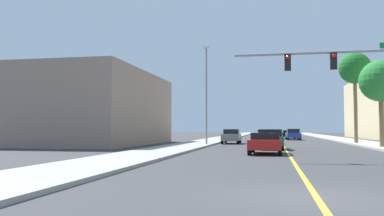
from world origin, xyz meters
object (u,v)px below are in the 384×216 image
(street_lamp, at_px, (206,90))
(traffic_signal_mast, at_px, (368,72))
(car_blue, at_px, (293,134))
(car_green, at_px, (271,139))
(palm_mid, at_px, (381,81))
(car_gray, at_px, (232,136))
(car_black, at_px, (289,134))
(palm_far, at_px, (355,69))
(car_silver, at_px, (266,137))
(car_red, at_px, (266,143))

(street_lamp, bearing_deg, traffic_signal_mast, -55.06)
(street_lamp, height_order, car_blue, street_lamp)
(car_blue, bearing_deg, car_green, -98.76)
(palm_mid, relative_size, car_gray, 1.54)
(car_black, relative_size, car_green, 1.03)
(palm_mid, height_order, car_gray, palm_mid)
(palm_far, xyz_separation_m, car_gray, (-12.34, -0.88, -6.76))
(car_gray, distance_m, car_green, 11.30)
(traffic_signal_mast, bearing_deg, car_gray, 113.26)
(street_lamp, height_order, car_silver, street_lamp)
(car_red, bearing_deg, car_green, 88.32)
(car_silver, height_order, car_red, car_silver)
(palm_far, bearing_deg, palm_mid, -88.29)
(car_black, distance_m, car_silver, 23.48)
(car_black, bearing_deg, car_blue, -86.43)
(street_lamp, relative_size, palm_far, 0.99)
(traffic_signal_mast, xyz_separation_m, car_blue, (-1.83, 34.91, -3.61))
(car_gray, distance_m, car_red, 16.52)
(street_lamp, height_order, car_red, street_lamp)
(car_silver, bearing_deg, traffic_signal_mast, -76.27)
(car_black, xyz_separation_m, car_gray, (-6.59, -20.40, 0.08))
(traffic_signal_mast, distance_m, car_red, 7.58)
(car_red, relative_size, car_green, 1.05)
(car_red, height_order, car_green, car_green)
(car_black, height_order, car_gray, car_gray)
(car_black, distance_m, car_gray, 21.44)
(car_green, bearing_deg, palm_far, 53.85)
(palm_mid, xyz_separation_m, car_gray, (-12.59, 7.57, -4.53))
(traffic_signal_mast, relative_size, palm_far, 1.07)
(car_blue, bearing_deg, street_lamp, -115.74)
(palm_mid, distance_m, car_silver, 11.12)
(street_lamp, xyz_separation_m, car_gray, (1.76, 5.32, -4.31))
(car_black, bearing_deg, palm_far, -73.35)
(palm_far, bearing_deg, car_green, -126.06)
(palm_far, bearing_deg, car_red, -116.96)
(car_gray, height_order, car_green, car_green)
(car_silver, relative_size, car_red, 0.98)
(car_silver, bearing_deg, car_black, 79.89)
(car_blue, height_order, car_green, car_green)
(car_gray, bearing_deg, palm_mid, 148.52)
(car_black, bearing_deg, palm_mid, -77.64)
(car_blue, relative_size, car_black, 1.07)
(car_blue, height_order, car_red, car_blue)
(palm_far, xyz_separation_m, car_blue, (-5.40, 13.65, -6.76))
(car_blue, bearing_deg, car_red, -98.12)
(palm_far, bearing_deg, car_black, 106.40)
(car_red, xyz_separation_m, car_green, (0.30, 5.53, 0.08))
(street_lamp, distance_m, palm_mid, 14.52)
(car_black, bearing_deg, car_silver, -97.11)
(car_silver, xyz_separation_m, car_red, (0.12, -13.21, -0.05))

